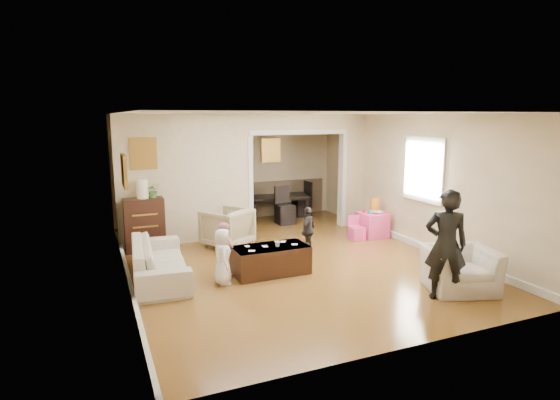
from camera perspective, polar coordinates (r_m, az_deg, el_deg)
name	(u,v)px	position (r m, az deg, el deg)	size (l,w,h in m)	color
floor	(284,258)	(8.31, 0.54, -7.37)	(7.00, 7.00, 0.00)	olive
partition_left	(187,179)	(9.32, -11.69, 2.58)	(2.75, 0.18, 2.60)	beige
partition_right	(351,171)	(10.73, 8.96, 3.69)	(0.55, 0.18, 2.60)	beige
partition_header	(298,122)	(10.00, 2.31, 9.78)	(2.22, 0.18, 0.35)	beige
window_pane	(424,170)	(9.08, 17.68, 3.68)	(0.03, 0.95, 1.10)	white
framed_art_partition	(143,154)	(9.04, -16.85, 5.61)	(0.45, 0.03, 0.55)	brown
framed_art_sofa_wall	(124,171)	(6.72, -19.07, 3.51)	(0.03, 0.55, 0.40)	brown
framed_art_alcove	(271,150)	(11.54, -1.17, 6.28)	(0.45, 0.03, 0.55)	brown
sofa	(159,260)	(7.50, -14.95, -7.32)	(2.06, 0.81, 0.60)	beige
armchair_back	(227,228)	(9.03, -6.69, -3.47)	(0.81, 0.84, 0.76)	tan
armchair_front	(459,269)	(7.29, 21.66, -8.12)	(0.97, 0.85, 0.63)	beige
dresser	(144,224)	(9.07, -16.72, -2.95)	(0.74, 0.42, 1.02)	#361810
table_lamp	(142,189)	(8.94, -16.96, 1.35)	(0.22, 0.22, 0.36)	#FBF3CD
potted_plant	(153,190)	(8.97, -15.67, 1.18)	(0.25, 0.22, 0.28)	#457A36
coffee_table	(271,260)	(7.49, -1.19, -7.56)	(1.23, 0.61, 0.46)	#3B1B12
coffee_cup	(277,244)	(7.40, -0.33, -5.56)	(0.10, 0.10, 0.09)	silver
play_table	(372,225)	(9.91, 11.54, -3.07)	(0.54, 0.54, 0.52)	#EA3D8B
cereal_box	(375,205)	(9.97, 11.88, -0.59)	(0.20, 0.07, 0.30)	yellow
cyan_cup	(370,212)	(9.75, 11.28, -1.48)	(0.08, 0.08, 0.08)	#27B6C3
toy_block	(365,211)	(9.88, 10.63, -1.39)	(0.08, 0.06, 0.05)	red
play_bowl	(378,213)	(9.78, 12.24, -1.56)	(0.22, 0.22, 0.05)	silver
dining_table	(275,207)	(11.44, -0.64, -0.87)	(1.66, 0.93, 0.58)	black
adult_person	(446,245)	(6.74, 20.17, -5.32)	(0.58, 0.38, 1.58)	black
child_kneel_a	(223,257)	(7.03, -7.25, -7.08)	(0.43, 0.28, 0.87)	white
child_kneel_b	(224,248)	(7.49, -7.06, -6.01)	(0.42, 0.33, 0.87)	pink
child_toddler	(308,230)	(8.49, 3.55, -3.83)	(0.53, 0.22, 0.90)	black
craft_papers	(269,246)	(7.45, -1.38, -5.79)	(0.90, 0.42, 0.00)	white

